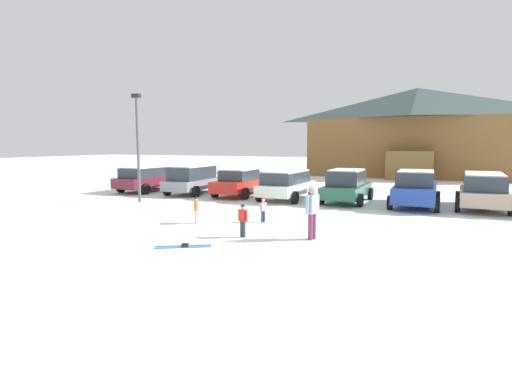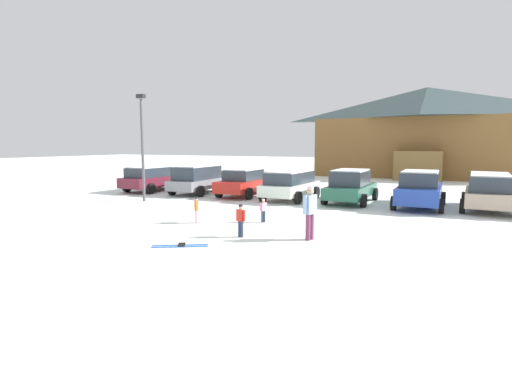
% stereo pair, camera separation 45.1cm
% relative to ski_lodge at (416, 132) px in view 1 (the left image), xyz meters
% --- Properties ---
extents(ground, '(160.00, 160.00, 0.00)m').
position_rel_ski_lodge_xyz_m(ground, '(-3.47, -31.43, -4.06)').
color(ground, white).
extents(ski_lodge, '(19.15, 10.11, 8.00)m').
position_rel_ski_lodge_xyz_m(ski_lodge, '(0.00, 0.00, 0.00)').
color(ski_lodge, brown).
rests_on(ski_lodge, ground).
extents(parked_maroon_van, '(2.27, 4.66, 1.56)m').
position_rel_ski_lodge_xyz_m(parked_maroon_van, '(-14.74, -19.51, -3.21)').
color(parked_maroon_van, maroon).
rests_on(parked_maroon_van, ground).
extents(parked_grey_wagon, '(2.22, 4.19, 1.69)m').
position_rel_ski_lodge_xyz_m(parked_grey_wagon, '(-11.39, -19.60, -3.16)').
color(parked_grey_wagon, gray).
rests_on(parked_grey_wagon, ground).
extents(parked_red_sedan, '(2.14, 4.67, 1.56)m').
position_rel_ski_lodge_xyz_m(parked_red_sedan, '(-8.44, -19.18, -3.27)').
color(parked_red_sedan, red).
rests_on(parked_red_sedan, ground).
extents(parked_white_suv, '(2.32, 4.28, 1.55)m').
position_rel_ski_lodge_xyz_m(parked_white_suv, '(-5.47, -19.67, -3.22)').
color(parked_white_suv, white).
rests_on(parked_white_suv, ground).
extents(parked_green_coupe, '(2.20, 4.56, 1.68)m').
position_rel_ski_lodge_xyz_m(parked_green_coupe, '(-2.35, -19.27, -3.22)').
color(parked_green_coupe, '#27624A').
rests_on(parked_green_coupe, ground).
extents(parked_blue_hatchback, '(2.21, 4.47, 1.73)m').
position_rel_ski_lodge_xyz_m(parked_blue_hatchback, '(0.91, -19.53, -3.19)').
color(parked_blue_hatchback, '#2342A6').
rests_on(parked_blue_hatchback, ground).
extents(parked_beige_suv, '(2.37, 4.53, 1.65)m').
position_rel_ski_lodge_xyz_m(parked_beige_suv, '(3.74, -19.08, -3.17)').
color(parked_beige_suv, '#C1A690').
rests_on(parked_beige_suv, ground).
extents(skier_adult_in_blue_parka, '(0.35, 0.60, 1.67)m').
position_rel_ski_lodge_xyz_m(skier_adult_in_blue_parka, '(-1.70, -27.82, -3.12)').
color(skier_adult_in_blue_parka, '#743454').
rests_on(skier_adult_in_blue_parka, ground).
extents(skier_child_in_pink_snowsuit, '(0.21, 0.30, 0.89)m').
position_rel_ski_lodge_xyz_m(skier_child_in_pink_snowsuit, '(-4.16, -25.91, -3.56)').
color(skier_child_in_pink_snowsuit, '#283848').
rests_on(skier_child_in_pink_snowsuit, ground).
extents(skier_child_in_orange_jacket, '(0.25, 0.31, 0.99)m').
position_rel_ski_lodge_xyz_m(skier_child_in_orange_jacket, '(-6.37, -27.12, -3.50)').
color(skier_child_in_orange_jacket, '#DFAEC5').
rests_on(skier_child_in_orange_jacket, ground).
extents(skier_child_in_red_jacket, '(0.37, 0.22, 1.05)m').
position_rel_ski_lodge_xyz_m(skier_child_in_red_jacket, '(-3.80, -28.41, -3.47)').
color(skier_child_in_red_jacket, '#2F3D53').
rests_on(skier_child_in_red_jacket, ground).
extents(pair_of_skis, '(1.53, 1.08, 0.08)m').
position_rel_ski_lodge_xyz_m(pair_of_skis, '(-4.83, -30.21, -4.04)').
color(pair_of_skis, blue).
rests_on(pair_of_skis, ground).
extents(lamp_post, '(0.44, 0.24, 5.44)m').
position_rel_ski_lodge_xyz_m(lamp_post, '(-12.10, -23.47, -0.99)').
color(lamp_post, '#515459').
rests_on(lamp_post, ground).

